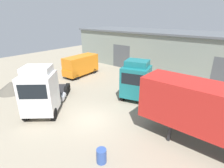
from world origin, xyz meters
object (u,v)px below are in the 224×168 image
object	(u,v)px
delivery_van_orange	(80,65)
gravel_pile	(11,87)
tractor_unit_white	(42,92)
tractor_unit_teal	(137,80)
oil_drum	(101,156)

from	to	relation	value
delivery_van_orange	gravel_pile	world-z (taller)	delivery_van_orange
tractor_unit_white	gravel_pile	world-z (taller)	tractor_unit_white
tractor_unit_white	gravel_pile	size ratio (longest dim) A/B	2.12
delivery_van_orange	gravel_pile	bearing A→B (deg)	-14.19
tractor_unit_teal	oil_drum	distance (m)	9.18
gravel_pile	oil_drum	xyz separation A→B (m)	(14.52, -1.16, -0.13)
gravel_pile	oil_drum	distance (m)	14.57
gravel_pile	oil_drum	world-z (taller)	gravel_pile
tractor_unit_white	tractor_unit_teal	distance (m)	8.84
tractor_unit_teal	gravel_pile	distance (m)	13.78
tractor_unit_white	delivery_van_orange	bearing A→B (deg)	170.58
tractor_unit_teal	gravel_pile	bearing A→B (deg)	-72.97
tractor_unit_teal	delivery_van_orange	bearing A→B (deg)	-112.72
tractor_unit_white	delivery_van_orange	distance (m)	10.34
tractor_unit_white	oil_drum	world-z (taller)	tractor_unit_white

